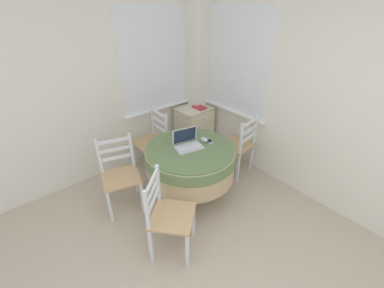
% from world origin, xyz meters
% --- Properties ---
extents(corner_room_shell, '(4.46, 4.50, 2.55)m').
position_xyz_m(corner_room_shell, '(1.26, 1.68, 1.28)').
color(corner_room_shell, white).
rests_on(corner_room_shell, ground_plane).
extents(round_dining_table, '(1.10, 1.10, 0.72)m').
position_xyz_m(round_dining_table, '(1.04, 1.43, 0.55)').
color(round_dining_table, '#4C3D2D').
rests_on(round_dining_table, ground_plane).
extents(laptop, '(0.36, 0.30, 0.22)m').
position_xyz_m(laptop, '(1.03, 1.48, 0.77)').
color(laptop, silver).
rests_on(laptop, round_dining_table).
extents(computer_mouse, '(0.07, 0.11, 0.05)m').
position_xyz_m(computer_mouse, '(1.27, 1.44, 0.75)').
color(computer_mouse, silver).
rests_on(computer_mouse, round_dining_table).
extents(cell_phone, '(0.10, 0.13, 0.01)m').
position_xyz_m(cell_phone, '(1.33, 1.40, 0.73)').
color(cell_phone, '#B2B7BC').
rests_on(cell_phone, round_dining_table).
extents(dining_chair_near_back_window, '(0.42, 0.44, 0.91)m').
position_xyz_m(dining_chair_near_back_window, '(1.02, 2.27, 0.45)').
color(dining_chair_near_back_window, tan).
rests_on(dining_chair_near_back_window, ground_plane).
extents(dining_chair_near_right_window, '(0.48, 0.47, 0.91)m').
position_xyz_m(dining_chair_near_right_window, '(1.89, 1.39, 0.45)').
color(dining_chair_near_right_window, tan).
rests_on(dining_chair_near_right_window, ground_plane).
extents(dining_chair_camera_near, '(0.59, 0.59, 0.91)m').
position_xyz_m(dining_chair_camera_near, '(0.35, 0.94, 0.45)').
color(dining_chair_camera_near, tan).
rests_on(dining_chair_camera_near, ground_plane).
extents(dining_chair_left_flank, '(0.52, 0.51, 0.91)m').
position_xyz_m(dining_chair_left_flank, '(0.28, 1.82, 0.45)').
color(dining_chair_left_flank, tan).
rests_on(dining_chair_left_flank, ground_plane).
extents(corner_cabinet, '(0.56, 0.47, 0.72)m').
position_xyz_m(corner_cabinet, '(1.90, 2.38, 0.36)').
color(corner_cabinet, beige).
rests_on(corner_cabinet, ground_plane).
extents(book_on_cabinet, '(0.15, 0.22, 0.02)m').
position_xyz_m(book_on_cabinet, '(1.94, 2.31, 0.73)').
color(book_on_cabinet, '#BC3338').
rests_on(book_on_cabinet, corner_cabinet).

